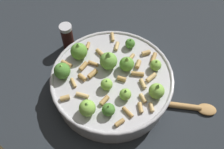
% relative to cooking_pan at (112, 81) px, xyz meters
% --- Properties ---
extents(ground_plane, '(2.40, 2.40, 0.00)m').
position_rel_cooking_pan_xyz_m(ground_plane, '(0.00, 0.00, -0.04)').
color(ground_plane, '#23282D').
extents(cooking_pan, '(0.33, 0.33, 0.13)m').
position_rel_cooking_pan_xyz_m(cooking_pan, '(0.00, 0.00, 0.00)').
color(cooking_pan, '#B7B7BC').
rests_on(cooking_pan, ground).
extents(pepper_shaker, '(0.04, 0.04, 0.09)m').
position_rel_cooking_pan_xyz_m(pepper_shaker, '(-0.17, -0.12, 0.01)').
color(pepper_shaker, '#33140F').
rests_on(pepper_shaker, ground).
extents(wooden_spoon, '(0.07, 0.22, 0.02)m').
position_rel_cooking_pan_xyz_m(wooden_spoon, '(0.07, 0.18, -0.03)').
color(wooden_spoon, '#B2844C').
rests_on(wooden_spoon, ground).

